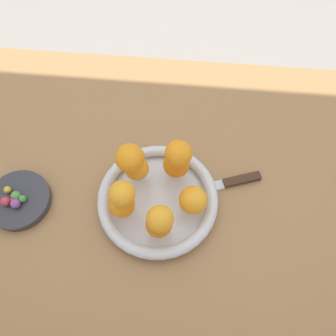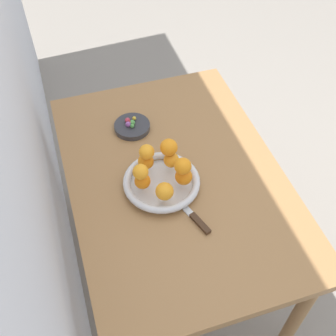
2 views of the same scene
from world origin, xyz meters
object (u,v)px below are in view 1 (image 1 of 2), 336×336
object	(u,v)px
candy_ball_3	(22,199)
candy_ball_4	(7,190)
fruit_bowl	(158,200)
candy_dish	(19,200)
orange_3	(176,164)
candy_ball_5	(14,199)
orange_5	(160,219)
dining_table	(148,191)
orange_8	(130,158)
candy_ball_6	(15,204)
orange_6	(178,154)
orange_1	(159,224)
candy_ball_0	(16,196)
orange_2	(193,200)
orange_0	(122,205)
candy_ball_2	(15,197)
candy_ball_1	(6,201)
knife	(217,185)

from	to	relation	value
candy_ball_3	candy_ball_4	xyz separation A→B (m)	(0.04, -0.02, -0.00)
fruit_bowl	candy_dish	world-z (taller)	fruit_bowl
orange_3	candy_ball_5	bearing A→B (deg)	15.58
fruit_bowl	orange_5	bearing A→B (deg)	100.90
dining_table	orange_8	bearing A→B (deg)	34.88
candy_dish	candy_ball_6	bearing A→B (deg)	107.43
dining_table	orange_6	bearing A→B (deg)	179.62
orange_1	candy_ball_0	world-z (taller)	orange_1
orange_2	orange_1	bearing A→B (deg)	40.77
orange_0	candy_ball_0	world-z (taller)	orange_0
orange_1	orange_8	bearing A→B (deg)	-58.92
candy_ball_2	orange_5	bearing A→B (deg)	171.44
candy_dish	orange_6	size ratio (longest dim) A/B	2.47
orange_3	candy_ball_5	world-z (taller)	orange_3
orange_2	orange_5	world-z (taller)	orange_5
orange_3	candy_ball_3	distance (m)	0.35
fruit_bowl	orange_1	distance (m)	0.08
candy_ball_0	candy_ball_1	bearing A→B (deg)	38.41
candy_ball_6	candy_ball_0	bearing A→B (deg)	-76.46
knife	orange_2	bearing A→B (deg)	49.51
orange_3	candy_ball_4	size ratio (longest dim) A/B	3.66
dining_table	orange_5	size ratio (longest dim) A/B	20.81
dining_table	candy_ball_0	distance (m)	0.32
dining_table	orange_0	world-z (taller)	orange_0
candy_ball_6	candy_ball_3	bearing A→B (deg)	-128.94
fruit_bowl	orange_8	world-z (taller)	orange_8
dining_table	candy_ball_4	xyz separation A→B (m)	(0.30, 0.07, 0.12)
orange_8	candy_ball_4	xyz separation A→B (m)	(0.28, 0.06, -0.10)
candy_dish	candy_ball_4	distance (m)	0.03
fruit_bowl	orange_0	xyz separation A→B (m)	(0.07, 0.04, 0.05)
orange_8	knife	world-z (taller)	orange_8
orange_8	candy_ball_3	bearing A→B (deg)	16.98
orange_3	fruit_bowl	bearing A→B (deg)	62.60
orange_1	orange_6	bearing A→B (deg)	-102.03
orange_5	candy_ball_5	world-z (taller)	orange_5
fruit_bowl	candy_ball_1	distance (m)	0.34
fruit_bowl	orange_2	world-z (taller)	orange_2
fruit_bowl	candy_ball_4	size ratio (longest dim) A/B	16.57
candy_ball_6	orange_8	bearing A→B (deg)	-160.92
candy_ball_0	candy_ball_4	size ratio (longest dim) A/B	1.31
orange_5	knife	world-z (taller)	orange_5
candy_ball_0	candy_dish	bearing A→B (deg)	77.20
candy_ball_3	orange_3	bearing A→B (deg)	-163.95
candy_ball_5	candy_ball_6	size ratio (longest dim) A/B	0.65
candy_ball_0	candy_ball_5	bearing A→B (deg)	63.79
dining_table	orange_8	distance (m)	0.22
orange_3	knife	world-z (taller)	orange_3
orange_1	candy_ball_2	xyz separation A→B (m)	(0.33, -0.04, -0.04)
orange_3	orange_6	size ratio (longest dim) A/B	1.04
orange_1	knife	xyz separation A→B (m)	(-0.12, -0.12, -0.06)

